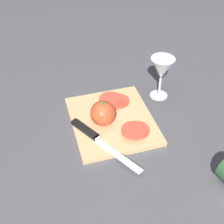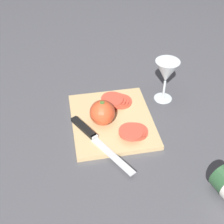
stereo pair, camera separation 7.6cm
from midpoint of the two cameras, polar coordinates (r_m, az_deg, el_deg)
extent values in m
plane|color=#4C4C51|center=(1.03, 0.68, -2.53)|extent=(3.00, 3.00, 0.00)
cube|color=tan|center=(1.04, 2.10, -1.64)|extent=(0.30, 0.26, 0.02)
cylinder|color=silver|center=(1.16, 11.15, 2.47)|extent=(0.07, 0.07, 0.00)
cylinder|color=silver|center=(1.14, 11.39, 3.98)|extent=(0.01, 0.01, 0.07)
cone|color=silver|center=(1.09, 11.92, 7.19)|extent=(0.08, 0.08, 0.08)
cone|color=beige|center=(1.11, 11.76, 6.22)|extent=(0.03, 0.03, 0.04)
sphere|color=#DB4C28|center=(0.99, 0.40, -0.14)|extent=(0.08, 0.08, 0.08)
cylinder|color=#47702D|center=(0.97, 0.41, 1.56)|extent=(0.01, 0.01, 0.01)
cube|color=silver|center=(0.92, 2.64, -8.04)|extent=(0.17, 0.11, 0.00)
cube|color=silver|center=(0.96, -0.96, -4.73)|extent=(0.02, 0.02, 0.01)
cube|color=black|center=(0.99, -3.04, -2.94)|extent=(0.11, 0.07, 0.01)
cylinder|color=#DB4C38|center=(1.10, 3.65, 1.86)|extent=(0.08, 0.08, 0.01)
cylinder|color=#DB4C38|center=(1.09, 3.14, 2.00)|extent=(0.08, 0.08, 0.01)
cylinder|color=#DB4C38|center=(1.07, 2.62, 2.14)|extent=(0.08, 0.08, 0.01)
cylinder|color=#DB4C38|center=(1.06, 2.09, 2.28)|extent=(0.08, 0.08, 0.01)
cylinder|color=#DB4C38|center=(0.99, 6.60, -3.69)|extent=(0.08, 0.08, 0.01)
cylinder|color=#DB4C38|center=(0.98, 6.18, -3.69)|extent=(0.08, 0.08, 0.01)
cylinder|color=#DB4C38|center=(0.96, 5.75, -3.70)|extent=(0.08, 0.08, 0.01)
camera|label=1|loc=(0.04, -87.85, 1.88)|focal=50.00mm
camera|label=2|loc=(0.04, 92.15, -1.88)|focal=50.00mm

